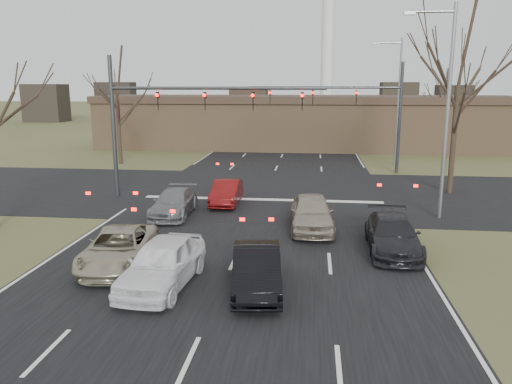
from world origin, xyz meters
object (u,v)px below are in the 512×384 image
at_px(mast_arm_far, 361,104).
at_px(car_black_hatch, 257,269).
at_px(building, 306,122).
at_px(mast_arm_near, 169,109).
at_px(car_red_ahead, 226,192).
at_px(streetlight_right_far, 397,95).
at_px(streetlight_right_near, 444,102).
at_px(car_grey_ahead, 174,203).
at_px(car_silver_ahead, 312,212).
at_px(car_silver_suv, 119,248).
at_px(car_white_sedan, 162,263).
at_px(car_charcoal_sedan, 393,235).

bearing_deg(mast_arm_far, car_black_hatch, -102.61).
distance_m(building, mast_arm_near, 26.14).
height_order(mast_arm_far, car_red_ahead, mast_arm_far).
xyz_separation_m(mast_arm_near, streetlight_right_far, (14.55, 14.00, 0.51)).
distance_m(mast_arm_near, streetlight_right_near, 14.38).
height_order(car_grey_ahead, car_red_ahead, car_red_ahead).
bearing_deg(car_silver_ahead, streetlight_right_far, 68.78).
bearing_deg(building, streetlight_right_near, -76.31).
bearing_deg(car_black_hatch, car_silver_ahead, 69.70).
xyz_separation_m(car_black_hatch, car_grey_ahead, (-5.12, 8.72, -0.05)).
bearing_deg(car_red_ahead, car_silver_suv, -103.56).
relative_size(mast_arm_far, car_grey_ahead, 2.52).
relative_size(car_white_sedan, car_silver_ahead, 0.99).
relative_size(building, car_charcoal_sedan, 9.02).
height_order(building, car_white_sedan, building).
height_order(car_white_sedan, car_black_hatch, car_white_sedan).
bearing_deg(car_charcoal_sedan, car_grey_ahead, 157.32).
relative_size(streetlight_right_far, car_black_hatch, 2.38).
bearing_deg(car_black_hatch, car_charcoal_sedan, 34.92).
distance_m(building, car_silver_ahead, 30.72).
xyz_separation_m(mast_arm_near, streetlight_right_near, (14.05, -3.00, 0.51)).
distance_m(building, streetlight_right_near, 28.97).
height_order(building, mast_arm_far, mast_arm_far).
height_order(streetlight_right_near, car_grey_ahead, streetlight_right_near).
height_order(car_grey_ahead, car_silver_ahead, car_silver_ahead).
xyz_separation_m(streetlight_right_far, car_grey_ahead, (-13.32, -17.90, -4.95)).
bearing_deg(car_red_ahead, car_charcoal_sedan, -43.30).
bearing_deg(car_white_sedan, mast_arm_far, 74.82).
xyz_separation_m(car_silver_suv, car_red_ahead, (2.20, 9.81, -0.01)).
xyz_separation_m(building, streetlight_right_near, (6.82, -28.00, 2.92)).
relative_size(mast_arm_near, streetlight_right_near, 1.21).
bearing_deg(car_silver_suv, car_grey_ahead, 82.19).
bearing_deg(streetlight_right_far, building, 123.65).
relative_size(streetlight_right_near, car_white_sedan, 2.18).
height_order(mast_arm_near, car_grey_ahead, mast_arm_near).
relative_size(streetlight_right_near, streetlight_right_far, 1.00).
height_order(car_black_hatch, car_silver_ahead, car_silver_ahead).
relative_size(streetlight_right_far, car_red_ahead, 2.54).
bearing_deg(streetlight_right_near, mast_arm_near, 167.95).
xyz_separation_m(streetlight_right_near, car_charcoal_sedan, (-2.87, -5.33, -4.90)).
distance_m(streetlight_right_far, car_white_sedan, 29.33).
bearing_deg(streetlight_right_near, mast_arm_far, 101.47).
bearing_deg(car_black_hatch, building, 82.00).
bearing_deg(car_silver_ahead, car_red_ahead, 133.48).
xyz_separation_m(streetlight_right_far, car_silver_ahead, (-6.51, -19.65, -4.79)).
height_order(streetlight_right_far, car_red_ahead, streetlight_right_far).
height_order(streetlight_right_far, car_white_sedan, streetlight_right_far).
relative_size(mast_arm_near, car_grey_ahead, 2.75).
height_order(car_silver_suv, car_charcoal_sedan, car_charcoal_sedan).
height_order(mast_arm_near, car_black_hatch, mast_arm_near).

